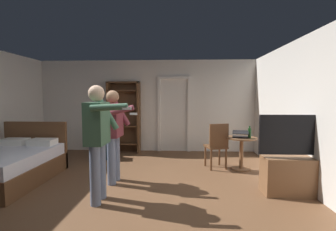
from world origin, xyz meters
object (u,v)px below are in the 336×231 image
tv_flatscreen (292,170)px  side_table (241,148)px  bookshelf (124,115)px  bottle_on_table (250,133)px  wooden_chair (217,144)px  bed (10,165)px  suitcase_dark (106,149)px  person_striped_shirt (114,130)px  person_blue_shirt (98,135)px  laptop (240,135)px

tv_flatscreen → side_table: size_ratio=1.83×
bookshelf → bottle_on_table: bearing=-28.4°
bookshelf → tv_flatscreen: bearing=-40.1°
wooden_chair → bed: bearing=-165.9°
suitcase_dark → tv_flatscreen: bearing=-37.3°
side_table → wooden_chair: size_ratio=0.71×
tv_flatscreen → side_table: 1.37m
tv_flatscreen → person_striped_shirt: (-2.99, 0.39, 0.57)m
person_blue_shirt → side_table: bearing=34.2°
bookshelf → wooden_chair: size_ratio=1.99×
tv_flatscreen → wooden_chair: 1.66m
bed → side_table: (4.44, 0.94, 0.17)m
bed → tv_flatscreen: (4.93, -0.34, 0.09)m
bookshelf → bed: bearing=-121.9°
tv_flatscreen → person_striped_shirt: size_ratio=0.76×
tv_flatscreen → side_table: bearing=110.7°
bed → bookshelf: bearing=58.1°
person_striped_shirt → bottle_on_table: bearing=17.0°
tv_flatscreen → wooden_chair: size_ratio=1.29×
laptop → bed: bearing=-168.5°
bookshelf → side_table: size_ratio=2.82×
person_blue_shirt → bed: bearing=158.4°
laptop → wooden_chair: size_ratio=0.40×
tv_flatscreen → wooden_chair: bearing=126.9°
side_table → suitcase_dark: side_table is taller
bookshelf → laptop: bookshelf is taller
bed → suitcase_dark: bed is taller
side_table → bottle_on_table: bottle_on_table is taller
bottle_on_table → person_striped_shirt: size_ratio=0.15×
laptop → bottle_on_table: 0.19m
bookshelf → person_striped_shirt: bookshelf is taller
tv_flatscreen → wooden_chair: tv_flatscreen is taller
wooden_chair → suitcase_dark: (-2.67, 0.73, -0.31)m
suitcase_dark → side_table: bearing=-21.7°
tv_flatscreen → bottle_on_table: bearing=106.0°
bookshelf → laptop: 3.28m
bed → suitcase_dark: (1.26, 1.71, -0.07)m
person_blue_shirt → tv_flatscreen: bearing=8.1°
person_striped_shirt → laptop: bearing=18.9°
bed → laptop: 4.52m
laptop → bottle_on_table: bottle_on_table is taller
bed → bookshelf: bookshelf is taller
bed → tv_flatscreen: size_ratio=1.50×
wooden_chair → person_striped_shirt: person_striped_shirt is taller
bookshelf → person_blue_shirt: (0.38, -3.27, -0.05)m
laptop → suitcase_dark: laptop is taller
side_table → person_striped_shirt: (-2.50, -0.89, 0.49)m
laptop → person_striped_shirt: size_ratio=0.23×
bottle_on_table → bookshelf: bearing=151.6°
side_table → suitcase_dark: (-3.18, 0.77, -0.24)m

